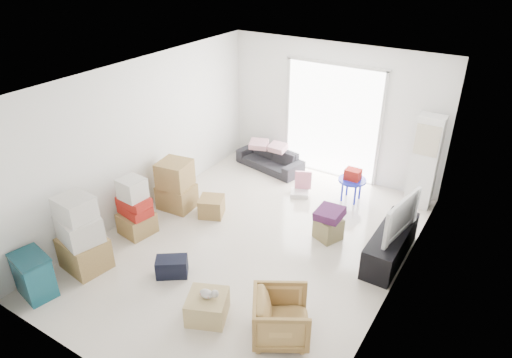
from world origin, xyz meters
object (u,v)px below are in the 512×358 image
object	(u,v)px
ac_tower	(425,162)
tv_console	(390,245)
ottoman	(328,228)
television	(393,228)
armchair	(281,315)
sofa	(270,156)
storage_bins	(34,275)
wood_crate	(207,307)
kids_table	(352,178)

from	to	relation	value
ac_tower	tv_console	xyz separation A→B (m)	(0.05, -1.84, -0.63)
ottoman	television	bearing A→B (deg)	0.88
armchair	television	bearing A→B (deg)	-46.52
sofa	armchair	bearing A→B (deg)	-46.54
storage_bins	wood_crate	distance (m)	2.46
ac_tower	wood_crate	xyz separation A→B (m)	(-1.57, -4.33, -0.71)
armchair	storage_bins	distance (m)	3.44
tv_console	kids_table	size ratio (longest dim) A/B	2.29
wood_crate	tv_console	bearing A→B (deg)	56.79
armchair	wood_crate	size ratio (longest dim) A/B	1.39
television	tv_console	bearing A→B (deg)	0.00
kids_table	storage_bins	bearing A→B (deg)	-119.97
armchair	ottoman	xyz separation A→B (m)	(-0.37, 2.25, -0.16)
television	sofa	distance (m)	3.58
armchair	wood_crate	xyz separation A→B (m)	(-0.98, -0.21, -0.18)
ac_tower	television	world-z (taller)	ac_tower
storage_bins	wood_crate	size ratio (longest dim) A/B	1.28
sofa	storage_bins	xyz separation A→B (m)	(-0.76, -5.09, 0.03)
ac_tower	ottoman	distance (m)	2.21
armchair	sofa	bearing A→B (deg)	1.59
television	sofa	world-z (taller)	television
armchair	ottoman	distance (m)	2.29
television	sofa	size ratio (longest dim) A/B	0.70
sofa	ottoman	world-z (taller)	sofa
television	wood_crate	world-z (taller)	television
storage_bins	ottoman	xyz separation A→B (m)	(2.88, 3.38, -0.14)
television	ottoman	size ratio (longest dim) A/B	2.78
wood_crate	television	bearing A→B (deg)	56.79
armchair	kids_table	bearing A→B (deg)	-22.44
wood_crate	ac_tower	bearing A→B (deg)	70.00
ottoman	storage_bins	bearing A→B (deg)	-130.47
ac_tower	armchair	xyz separation A→B (m)	(-0.60, -4.11, -0.53)
ac_tower	ottoman	size ratio (longest dim) A/B	4.71
sofa	storage_bins	bearing A→B (deg)	-87.22
tv_console	wood_crate	world-z (taller)	tv_console
sofa	wood_crate	xyz separation A→B (m)	(1.52, -4.18, -0.12)
ac_tower	television	size ratio (longest dim) A/B	1.69
ac_tower	storage_bins	world-z (taller)	ac_tower
storage_bins	ottoman	distance (m)	4.44
kids_table	ottoman	bearing A→B (deg)	-83.86
television	armchair	distance (m)	2.37
ac_tower	sofa	distance (m)	3.15
ac_tower	ottoman	xyz separation A→B (m)	(-0.97, -1.86, -0.69)
television	ottoman	distance (m)	1.09
television	sofa	bearing A→B (deg)	71.02
tv_console	armchair	xyz separation A→B (m)	(-0.65, -2.27, 0.10)
armchair	ottoman	size ratio (longest dim) A/B	1.87
ac_tower	wood_crate	distance (m)	4.66
armchair	ottoman	bearing A→B (deg)	-21.21
television	kids_table	world-z (taller)	kids_table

